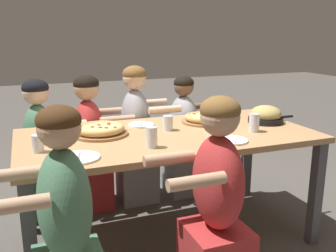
# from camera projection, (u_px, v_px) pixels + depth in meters

# --- Properties ---
(ground_plane) EXTENTS (18.00, 18.00, 0.00)m
(ground_plane) POSITION_uv_depth(u_px,v_px,m) (168.00, 237.00, 2.75)
(ground_plane) COLOR #514C47
(ground_plane) RESTS_ON ground
(dining_table) EXTENTS (1.98, 0.99, 0.79)m
(dining_table) POSITION_uv_depth(u_px,v_px,m) (168.00, 145.00, 2.58)
(dining_table) COLOR tan
(dining_table) RESTS_ON ground
(pizza_board_main) EXTENTS (0.37, 0.37, 0.07)m
(pizza_board_main) POSITION_uv_depth(u_px,v_px,m) (100.00, 130.00, 2.50)
(pizza_board_main) COLOR #996B42
(pizza_board_main) RESTS_ON dining_table
(pizza_board_second) EXTENTS (0.34, 0.34, 0.06)m
(pizza_board_second) POSITION_uv_depth(u_px,v_px,m) (204.00, 119.00, 2.85)
(pizza_board_second) COLOR #996B42
(pizza_board_second) RESTS_ON dining_table
(skillet_bowl) EXTENTS (0.38, 0.26, 0.13)m
(skillet_bowl) POSITION_uv_depth(u_px,v_px,m) (266.00, 116.00, 2.84)
(skillet_bowl) COLOR black
(skillet_bowl) RESTS_ON dining_table
(empty_plate_a) EXTENTS (0.24, 0.24, 0.02)m
(empty_plate_a) POSITION_uv_depth(u_px,v_px,m) (79.00, 158.00, 2.04)
(empty_plate_a) COLOR white
(empty_plate_a) RESTS_ON dining_table
(empty_plate_b) EXTENTS (0.19, 0.19, 0.02)m
(empty_plate_b) POSITION_uv_depth(u_px,v_px,m) (141.00, 125.00, 2.76)
(empty_plate_b) COLOR white
(empty_plate_b) RESTS_ON dining_table
(empty_plate_c) EXTENTS (0.21, 0.21, 0.02)m
(empty_plate_c) POSITION_uv_depth(u_px,v_px,m) (231.00, 140.00, 2.37)
(empty_plate_c) COLOR white
(empty_plate_c) RESTS_ON dining_table
(empty_plate_d) EXTENTS (0.19, 0.19, 0.02)m
(empty_plate_d) POSITION_uv_depth(u_px,v_px,m) (63.00, 129.00, 2.64)
(empty_plate_d) COLOR white
(empty_plate_d) RESTS_ON dining_table
(cocktail_glass_blue) EXTENTS (0.07, 0.07, 0.12)m
(cocktail_glass_blue) POSITION_uv_depth(u_px,v_px,m) (225.00, 111.00, 3.08)
(cocktail_glass_blue) COLOR silver
(cocktail_glass_blue) RESTS_ON dining_table
(drinking_glass_a) EXTENTS (0.06, 0.06, 0.13)m
(drinking_glass_a) POSITION_uv_depth(u_px,v_px,m) (210.00, 123.00, 2.59)
(drinking_glass_a) COLOR silver
(drinking_glass_a) RESTS_ON dining_table
(drinking_glass_b) EXTENTS (0.07, 0.07, 0.13)m
(drinking_glass_b) POSITION_uv_depth(u_px,v_px,m) (254.00, 124.00, 2.58)
(drinking_glass_b) COLOR silver
(drinking_glass_b) RESTS_ON dining_table
(drinking_glass_c) EXTENTS (0.07, 0.07, 0.10)m
(drinking_glass_c) POSITION_uv_depth(u_px,v_px,m) (168.00, 124.00, 2.62)
(drinking_glass_c) COLOR silver
(drinking_glass_c) RESTS_ON dining_table
(drinking_glass_d) EXTENTS (0.07, 0.07, 0.10)m
(drinking_glass_d) POSITION_uv_depth(u_px,v_px,m) (38.00, 145.00, 2.14)
(drinking_glass_d) COLOR silver
(drinking_glass_d) RESTS_ON dining_table
(drinking_glass_e) EXTENTS (0.07, 0.07, 0.13)m
(drinking_glass_e) POSITION_uv_depth(u_px,v_px,m) (152.00, 138.00, 2.22)
(drinking_glass_e) COLOR silver
(drinking_glass_e) RESTS_ON dining_table
(drinking_glass_f) EXTENTS (0.07, 0.07, 0.10)m
(drinking_glass_f) POSITION_uv_depth(u_px,v_px,m) (60.00, 136.00, 2.31)
(drinking_glass_f) COLOR silver
(drinking_glass_f) RESTS_ON dining_table
(drinking_glass_g) EXTENTS (0.07, 0.07, 0.12)m
(drinking_glass_g) POSITION_uv_depth(u_px,v_px,m) (45.00, 127.00, 2.51)
(drinking_glass_g) COLOR silver
(drinking_glass_g) RESTS_ON dining_table
(diner_far_left) EXTENTS (0.51, 0.40, 1.12)m
(diner_far_left) POSITION_uv_depth(u_px,v_px,m) (41.00, 154.00, 2.99)
(diner_far_left) COLOR #477556
(diner_far_left) RESTS_ON ground
(diner_far_midright) EXTENTS (0.51, 0.40, 1.09)m
(diner_far_midright) POSITION_uv_depth(u_px,v_px,m) (184.00, 141.00, 3.43)
(diner_far_midright) COLOR #99999E
(diner_far_midright) RESTS_ON ground
(diner_near_left) EXTENTS (0.51, 0.40, 1.17)m
(diner_near_left) POSITION_uv_depth(u_px,v_px,m) (67.00, 242.00, 1.70)
(diner_near_left) COLOR #477556
(diner_near_left) RESTS_ON ground
(diner_near_center) EXTENTS (0.51, 0.40, 1.16)m
(diner_near_center) POSITION_uv_depth(u_px,v_px,m) (216.00, 213.00, 1.97)
(diner_near_center) COLOR #B22D2D
(diner_near_center) RESTS_ON ground
(diner_far_center) EXTENTS (0.51, 0.40, 1.19)m
(diner_far_center) POSITION_uv_depth(u_px,v_px,m) (136.00, 140.00, 3.25)
(diner_far_center) COLOR #99999E
(diner_far_center) RESTS_ON ground
(diner_far_midleft) EXTENTS (0.51, 0.40, 1.13)m
(diner_far_midleft) POSITION_uv_depth(u_px,v_px,m) (90.00, 148.00, 3.12)
(diner_far_midleft) COLOR #B22D2D
(diner_far_midleft) RESTS_ON ground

